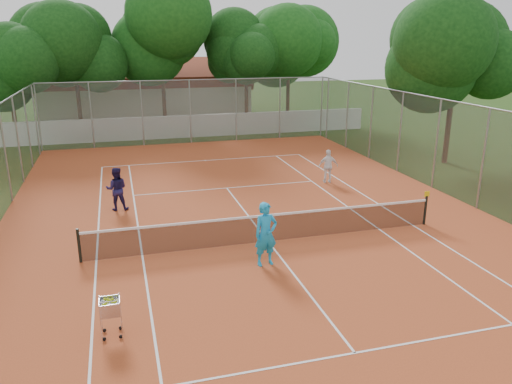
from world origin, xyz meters
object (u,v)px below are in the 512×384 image
object	(u,v)px
player_far_left	(117,189)
ball_hopper	(111,316)
tennis_net	(268,228)
player_far_right	(328,166)
clubhouse	(146,91)
player_near	(266,234)

from	to	relation	value
player_far_left	ball_hopper	distance (m)	8.98
tennis_net	player_far_left	size ratio (longest dim) A/B	6.94
player_far_right	ball_hopper	bearing A→B (deg)	57.84
player_far_right	ball_hopper	size ratio (longest dim) A/B	1.58
clubhouse	player_far_left	xyz separation A→B (m)	(-2.76, -24.32, -1.32)
tennis_net	player_far_right	xyz separation A→B (m)	(4.76, 6.03, 0.29)
player_far_left	player_far_right	xyz separation A→B (m)	(9.53, 1.35, -0.07)
player_far_left	ball_hopper	world-z (taller)	player_far_left
player_near	player_far_right	bearing A→B (deg)	47.79
player_near	ball_hopper	bearing A→B (deg)	-156.55
tennis_net	player_far_left	xyz separation A→B (m)	(-4.76, 4.68, 0.37)
player_far_right	tennis_net	bearing A→B (deg)	63.01
tennis_net	ball_hopper	distance (m)	6.61
tennis_net	clubhouse	world-z (taller)	clubhouse
player_far_left	player_far_right	size ratio (longest dim) A/B	1.09
clubhouse	ball_hopper	xyz separation A→B (m)	(-3.03, -33.30, -1.68)
tennis_net	player_far_left	distance (m)	6.69
ball_hopper	player_far_right	bearing A→B (deg)	42.42
tennis_net	player_far_right	world-z (taller)	player_far_right
player_near	player_far_left	bearing A→B (deg)	116.12
player_near	player_far_left	size ratio (longest dim) A/B	1.13
tennis_net	player_far_left	bearing A→B (deg)	135.52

